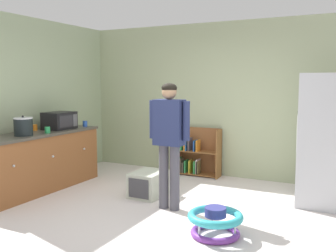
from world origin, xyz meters
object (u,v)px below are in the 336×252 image
(ketchup_bottle, at_px, (23,126))
(microwave, at_px, (59,121))
(bookshelf, at_px, (196,155))
(green_cup, at_px, (47,130))
(orange_cup, at_px, (35,127))
(pet_carrier, at_px, (148,184))
(refrigerator, at_px, (328,140))
(yellow_cup, at_px, (66,124))
(crock_pot, at_px, (23,127))
(blue_cup, at_px, (85,124))
(standing_person, at_px, (169,135))
(baby_walker, at_px, (215,222))
(kitchen_counter, at_px, (38,161))

(ketchup_bottle, bearing_deg, microwave, 73.39)
(microwave, distance_m, ketchup_bottle, 0.61)
(bookshelf, xyz_separation_m, green_cup, (-1.60, -1.98, 0.59))
(bookshelf, height_order, ketchup_bottle, ketchup_bottle)
(orange_cup, bearing_deg, pet_carrier, 9.98)
(refrigerator, xyz_separation_m, yellow_cup, (-4.16, -0.42, 0.06))
(crock_pot, bearing_deg, blue_cup, 87.68)
(yellow_cup, bearing_deg, ketchup_bottle, -90.41)
(standing_person, relative_size, microwave, 3.44)
(crock_pot, distance_m, blue_cup, 1.30)
(refrigerator, relative_size, ketchup_bottle, 7.24)
(bookshelf, relative_size, baby_walker, 1.41)
(ketchup_bottle, distance_m, yellow_cup, 0.93)
(crock_pot, height_order, orange_cup, crock_pot)
(blue_cup, distance_m, orange_cup, 0.87)
(pet_carrier, bearing_deg, green_cup, -161.88)
(microwave, bearing_deg, yellow_cup, 116.57)
(standing_person, distance_m, pet_carrier, 1.03)
(orange_cup, bearing_deg, refrigerator, 14.12)
(baby_walker, distance_m, ketchup_bottle, 3.31)
(yellow_cup, bearing_deg, crock_pot, -78.11)
(yellow_cup, bearing_deg, orange_cup, -95.78)
(microwave, xyz_separation_m, blue_cup, (0.13, 0.49, -0.09))
(baby_walker, xyz_separation_m, orange_cup, (-3.25, 0.60, 0.79))
(refrigerator, distance_m, baby_walker, 2.06)
(bookshelf, relative_size, microwave, 1.77)
(crock_pot, relative_size, ketchup_bottle, 1.18)
(microwave, distance_m, yellow_cup, 0.39)
(bookshelf, bearing_deg, yellow_cup, -148.65)
(microwave, relative_size, orange_cup, 5.05)
(standing_person, distance_m, blue_cup, 2.21)
(bookshelf, relative_size, pet_carrier, 1.54)
(refrigerator, relative_size, standing_person, 1.08)
(bookshelf, xyz_separation_m, standing_person, (0.40, -1.86, 0.63))
(kitchen_counter, xyz_separation_m, microwave, (0.02, 0.48, 0.59))
(pet_carrier, relative_size, blue_cup, 5.81)
(baby_walker, bearing_deg, pet_carrier, 145.97)
(microwave, bearing_deg, baby_walker, -16.63)
(kitchen_counter, xyz_separation_m, yellow_cup, (-0.15, 0.82, 0.50))
(pet_carrier, relative_size, orange_cup, 5.81)
(bookshelf, bearing_deg, blue_cup, -147.91)
(baby_walker, bearing_deg, microwave, 163.37)
(pet_carrier, xyz_separation_m, yellow_cup, (-1.81, 0.31, 0.77))
(pet_carrier, height_order, blue_cup, blue_cup)
(microwave, height_order, yellow_cup, microwave)
(refrigerator, distance_m, microwave, 4.07)
(standing_person, xyz_separation_m, baby_walker, (0.84, -0.56, -0.83))
(ketchup_bottle, bearing_deg, kitchen_counter, 33.54)
(green_cup, bearing_deg, pet_carrier, 18.12)
(kitchen_counter, height_order, yellow_cup, yellow_cup)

